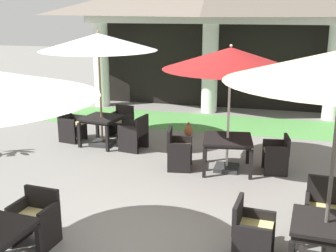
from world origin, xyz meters
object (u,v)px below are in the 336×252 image
object	(u,v)px
patio_chair_mid_right_north	(121,122)
patio_chair_far_back_west	(178,150)
patio_chair_mid_left_west	(252,232)
patio_chair_mid_left_north	(324,212)
patio_table_far_back	(227,142)
patio_table_mid_right	(102,121)
patio_umbrella_mid_right	(98,43)
patio_chair_mid_right_west	(72,126)
patio_chair_far_back_east	(277,155)
patio_chair_near_foreground_north	(35,219)
patio_table_mid_left	(326,230)
terracotta_urn	(188,130)
patio_chair_mid_right_east	(135,133)
patio_umbrella_far_back	(231,59)

from	to	relation	value
patio_chair_mid_right_north	patio_chair_far_back_west	xyz separation A→B (m)	(2.08, -2.02, 0.04)
patio_chair_mid_left_west	patio_chair_mid_left_north	xyz separation A→B (m)	(1.00, 0.87, 0.01)
patio_chair_mid_left_north	patio_table_far_back	size ratio (longest dim) A/B	0.79
patio_table_mid_right	patio_chair_mid_right_north	distance (m)	0.96
patio_table_mid_right	patio_umbrella_mid_right	bearing A→B (deg)	116.57
patio_umbrella_mid_right	patio_chair_mid_right_north	distance (m)	2.36
patio_table_far_back	patio_chair_mid_left_west	bearing A→B (deg)	-76.96
patio_chair_mid_right_west	patio_chair_far_back_east	xyz separation A→B (m)	(5.19, -0.95, 0.01)
patio_chair_mid_left_west	patio_chair_mid_right_north	world-z (taller)	patio_chair_mid_left_west
patio_chair_near_foreground_north	patio_chair_mid_right_north	distance (m)	5.61
patio_chair_mid_left_west	patio_chair_mid_right_west	world-z (taller)	patio_chair_mid_left_west
patio_table_mid_left	terracotta_urn	xyz separation A→B (m)	(-3.02, 5.61, -0.44)
patio_chair_mid_left_west	patio_umbrella_mid_right	distance (m)	6.22
patio_chair_mid_left_north	patio_chair_far_back_west	world-z (taller)	patio_chair_mid_left_north
patio_chair_mid_right_east	patio_chair_far_back_west	size ratio (longest dim) A/B	0.97
patio_table_mid_left	patio_umbrella_far_back	size ratio (longest dim) A/B	0.33
patio_chair_mid_left_north	patio_chair_mid_right_north	bearing A→B (deg)	-37.18
terracotta_urn	patio_umbrella_far_back	bearing A→B (deg)	-59.67
patio_table_mid_right	patio_chair_mid_right_west	size ratio (longest dim) A/B	1.27
patio_table_far_back	patio_umbrella_far_back	xyz separation A→B (m)	(0.00, -0.00, 1.73)
patio_table_far_back	patio_table_mid_right	bearing A→B (deg)	163.70
patio_chair_mid_left_west	patio_chair_mid_right_north	distance (m)	6.44
patio_table_mid_left	patio_chair_mid_right_north	xyz separation A→B (m)	(-4.80, 5.21, -0.23)
patio_umbrella_mid_right	patio_chair_mid_right_west	size ratio (longest dim) A/B	3.60
patio_chair_near_foreground_north	patio_table_mid_left	size ratio (longest dim) A/B	0.88
patio_chair_mid_left_west	patio_umbrella_far_back	world-z (taller)	patio_umbrella_far_back
patio_table_mid_right	patio_chair_mid_right_east	world-z (taller)	patio_chair_mid_right_east
patio_table_mid_left	patio_chair_far_back_east	distance (m)	3.57
patio_table_far_back	patio_chair_far_back_west	size ratio (longest dim) A/B	1.29
patio_table_mid_left	patio_table_mid_right	world-z (taller)	patio_table_mid_right
patio_table_far_back	patio_chair_far_back_east	xyz separation A→B (m)	(1.02, 0.15, -0.24)
patio_chair_mid_left_north	patio_chair_mid_right_west	bearing A→B (deg)	-26.50
patio_chair_mid_right_west	patio_chair_mid_right_east	size ratio (longest dim) A/B	0.92
patio_chair_mid_left_west	patio_umbrella_far_back	bearing A→B (deg)	-162.82
patio_chair_mid_right_north	terracotta_urn	size ratio (longest dim) A/B	2.04
patio_umbrella_mid_right	patio_chair_mid_left_west	bearing A→B (deg)	-46.49
patio_chair_mid_right_east	patio_table_far_back	xyz separation A→B (m)	(2.34, -0.80, 0.21)
patio_chair_mid_right_east	patio_umbrella_far_back	distance (m)	3.15
patio_chair_far_back_east	terracotta_urn	distance (m)	3.17
patio_table_mid_left	patio_chair_mid_right_east	xyz separation A→B (m)	(-4.03, 4.15, -0.19)
patio_table_mid_right	patio_umbrella_far_back	bearing A→B (deg)	-16.30
patio_chair_far_back_east	patio_table_mid_right	bearing A→B (deg)	70.90
patio_chair_mid_right_east	terracotta_urn	world-z (taller)	patio_chair_mid_right_east
patio_chair_mid_right_north	terracotta_urn	bearing A→B (deg)	-158.14
patio_umbrella_mid_right	patio_chair_mid_right_north	world-z (taller)	patio_umbrella_mid_right
terracotta_urn	patio_chair_mid_right_north	bearing A→B (deg)	-167.36
patio_chair_near_foreground_north	patio_chair_far_back_east	xyz separation A→B (m)	(3.32, 3.83, -0.00)
patio_chair_mid_right_north	patio_chair_far_back_east	bearing A→B (deg)	166.65
patio_table_far_back	terracotta_urn	world-z (taller)	patio_table_far_back
patio_chair_mid_right_north	terracotta_urn	world-z (taller)	patio_chair_mid_right_north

